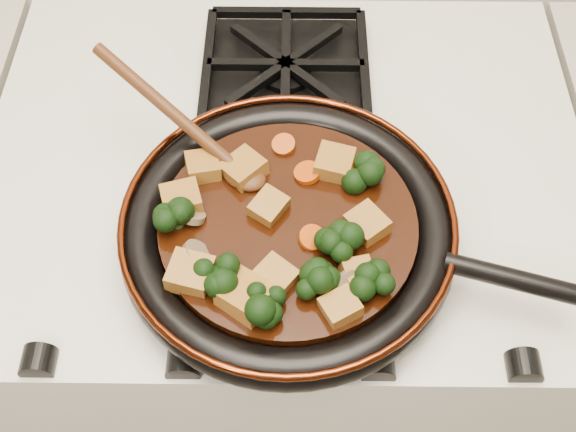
{
  "coord_description": "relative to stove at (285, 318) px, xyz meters",
  "views": [
    {
      "loc": [
        0.01,
        1.12,
        1.6
      ],
      "look_at": [
        0.01,
        1.55,
        0.97
      ],
      "focal_mm": 45.0,
      "sensor_mm": 36.0,
      "label": 1
    }
  ],
  "objects": [
    {
      "name": "stove",
      "position": [
        0.0,
        0.0,
        0.0
      ],
      "size": [
        0.76,
        0.6,
        0.9
      ],
      "primitive_type": "cube",
      "color": "beige",
      "rests_on": "ground"
    },
    {
      "name": "burner_grate_front",
      "position": [
        0.0,
        -0.14,
        0.46
      ],
      "size": [
        0.23,
        0.23,
        0.03
      ],
      "primitive_type": null,
      "color": "black",
      "rests_on": "stove"
    },
    {
      "name": "burner_grate_back",
      "position": [
        0.0,
        0.14,
        0.46
      ],
      "size": [
        0.23,
        0.23,
        0.03
      ],
      "primitive_type": null,
      "color": "black",
      "rests_on": "stove"
    },
    {
      "name": "skillet",
      "position": [
        0.01,
        -0.14,
        0.49
      ],
      "size": [
        0.49,
        0.37,
        0.05
      ],
      "rotation": [
        0.0,
        0.0,
        -0.28
      ],
      "color": "black",
      "rests_on": "burner_grate_front"
    },
    {
      "name": "braising_sauce",
      "position": [
        0.01,
        -0.14,
        0.5
      ],
      "size": [
        0.28,
        0.28,
        0.02
      ],
      "primitive_type": "cylinder",
      "color": "black",
      "rests_on": "skillet"
    },
    {
      "name": "tofu_cube_0",
      "position": [
        -0.09,
        -0.21,
        0.52
      ],
      "size": [
        0.05,
        0.05,
        0.03
      ],
      "primitive_type": "cube",
      "rotation": [
        -0.02,
        -0.05,
        2.9
      ],
      "color": "#905F21",
      "rests_on": "braising_sauce"
    },
    {
      "name": "tofu_cube_1",
      "position": [
        0.06,
        -0.07,
        0.52
      ],
      "size": [
        0.05,
        0.05,
        0.03
      ],
      "primitive_type": "cube",
      "rotation": [
        0.04,
        0.02,
        1.32
      ],
      "color": "#905F21",
      "rests_on": "braising_sauce"
    },
    {
      "name": "tofu_cube_2",
      "position": [
        0.09,
        -0.15,
        0.52
      ],
      "size": [
        0.05,
        0.05,
        0.03
      ],
      "primitive_type": "cube",
      "rotation": [
        -0.08,
        0.02,
        2.22
      ],
      "color": "#905F21",
      "rests_on": "braising_sauce"
    },
    {
      "name": "tofu_cube_3",
      "position": [
        -0.09,
        -0.07,
        0.52
      ],
      "size": [
        0.04,
        0.05,
        0.03
      ],
      "primitive_type": "cube",
      "rotation": [
        0.06,
        0.11,
        1.81
      ],
      "color": "#905F21",
      "rests_on": "braising_sauce"
    },
    {
      "name": "tofu_cube_4",
      "position": [
        0.08,
        -0.21,
        0.52
      ],
      "size": [
        0.04,
        0.04,
        0.03
      ],
      "primitive_type": "cube",
      "rotation": [
        0.1,
        -0.11,
        1.85
      ],
      "color": "#905F21",
      "rests_on": "braising_sauce"
    },
    {
      "name": "tofu_cube_5",
      "position": [
        -0.04,
        -0.07,
        0.52
      ],
      "size": [
        0.06,
        0.06,
        0.03
      ],
      "primitive_type": "cube",
      "rotation": [
        -0.05,
        0.09,
        2.33
      ],
      "color": "#905F21",
      "rests_on": "braising_sauce"
    },
    {
      "name": "tofu_cube_6",
      "position": [
        0.06,
        -0.25,
        0.52
      ],
      "size": [
        0.05,
        0.05,
        0.02
      ],
      "primitive_type": "cube",
      "rotation": [
        -0.05,
        -0.07,
        0.5
      ],
      "color": "#905F21",
      "rests_on": "braising_sauce"
    },
    {
      "name": "tofu_cube_7",
      "position": [
        -0.01,
        -0.21,
        0.52
      ],
      "size": [
        0.05,
        0.05,
        0.02
      ],
      "primitive_type": "cube",
      "rotation": [
        0.04,
        0.0,
        0.9
      ],
      "color": "#905F21",
      "rests_on": "braising_sauce"
    },
    {
      "name": "tofu_cube_8",
      "position": [
        -0.11,
        -0.12,
        0.52
      ],
      "size": [
        0.05,
        0.05,
        0.02
      ],
      "primitive_type": "cube",
      "rotation": [
        -0.03,
        -0.02,
        0.28
      ],
      "color": "#905F21",
      "rests_on": "braising_sauce"
    },
    {
      "name": "tofu_cube_9",
      "position": [
        -0.02,
        -0.12,
        0.52
      ],
      "size": [
        0.05,
        0.05,
        0.03
      ],
      "primitive_type": "cube",
      "rotation": [
        0.09,
        -0.06,
        0.98
      ],
      "color": "#905F21",
      "rests_on": "braising_sauce"
    },
    {
      "name": "tofu_cube_10",
      "position": [
        -0.03,
        -0.23,
        0.52
      ],
      "size": [
        0.07,
        0.07,
        0.03
      ],
      "primitive_type": "cube",
      "rotation": [
        -0.11,
        0.11,
        0.94
      ],
      "color": "#905F21",
      "rests_on": "braising_sauce"
    },
    {
      "name": "broccoli_floret_0",
      "position": [
        -0.01,
        -0.25,
        0.52
      ],
      "size": [
        0.08,
        0.08,
        0.07
      ],
      "primitive_type": null,
      "rotation": [
        -0.08,
        0.16,
        0.34
      ],
      "color": "black",
      "rests_on": "braising_sauce"
    },
    {
      "name": "broccoli_floret_1",
      "position": [
        0.09,
        -0.08,
        0.52
      ],
      "size": [
        0.07,
        0.07,
        0.07
      ],
      "primitive_type": null,
      "rotation": [
        0.23,
        0.17,
        1.54
      ],
      "color": "black",
      "rests_on": "braising_sauce"
    },
    {
      "name": "broccoli_floret_2",
      "position": [
        0.09,
        -0.22,
        0.52
      ],
      "size": [
        0.07,
        0.08,
        0.06
      ],
      "primitive_type": null,
      "rotation": [
        0.11,
        -0.16,
        1.22
      ],
      "color": "black",
      "rests_on": "braising_sauce"
    },
    {
      "name": "broccoli_floret_3",
      "position": [
        -0.07,
        -0.22,
        0.52
      ],
      "size": [
        0.08,
        0.08,
        0.07
      ],
      "primitive_type": null,
      "rotation": [
        0.08,
        0.12,
        1.93
      ],
      "color": "black",
      "rests_on": "braising_sauce"
    },
    {
      "name": "broccoli_floret_4",
      "position": [
        0.06,
        -0.18,
        0.52
      ],
      "size": [
        0.07,
        0.08,
        0.08
      ],
      "primitive_type": null,
      "rotation": [
        -0.25,
        0.14,
        0.23
      ],
      "color": "black",
      "rests_on": "braising_sauce"
    },
    {
      "name": "broccoli_floret_5",
      "position": [
        -0.11,
        -0.14,
        0.52
      ],
      "size": [
        0.09,
        0.08,
        0.06
      ],
      "primitive_type": null,
      "rotation": [
        0.12,
        0.03,
        0.92
      ],
      "color": "black",
      "rests_on": "braising_sauce"
    },
    {
      "name": "broccoli_floret_6",
      "position": [
        0.04,
        -0.22,
        0.52
      ],
      "size": [
        0.07,
        0.07,
        0.06
      ],
      "primitive_type": null,
      "rotation": [
        0.19,
        -0.12,
        1.51
      ],
      "color": "black",
      "rests_on": "braising_sauce"
    },
    {
      "name": "carrot_coin_0",
      "position": [
        -0.0,
        -0.03,
        0.51
      ],
      "size": [
        0.03,
        0.03,
        0.02
      ],
      "primitive_type": "cylinder",
      "rotation": [
        0.22,
        -0.14,
        0.0
      ],
      "color": "#AE3904",
      "rests_on": "braising_sauce"
    },
    {
      "name": "carrot_coin_1",
      "position": [
        0.03,
        -0.16,
        0.51
      ],
      "size": [
        0.03,
        0.03,
        0.02
      ],
      "primitive_type": "cylinder",
      "rotation": [
        0.23,
        0.23,
        0.0
      ],
      "color": "#AE3904",
      "rests_on": "braising_sauce"
    },
    {
      "name": "carrot_coin_2",
      "position": [
        0.03,
        -0.08,
        0.51
      ],
      "size": [
        0.03,
        0.03,
        0.01
      ],
      "primitive_type": "cylinder",
      "rotation": [
        0.02,
        -0.19,
        0.0
      ],
      "color": "#AE3904",
      "rests_on": "braising_sauce"
    },
    {
      "name": "carrot_coin_3",
      "position": [
        0.08,
        -0.07,
        0.51
      ],
      "size": [
        0.03,
        0.03,
        0.01
      ],
      "primitive_type": "cylinder",
      "rotation": [
        0.02,
        -0.03,
        0.0
      ],
      "color": "#AE3904",
      "rests_on": "braising_sauce"
    },
    {
      "name": "carrot_coin_4",
      "position": [
        -0.04,
        -0.24,
        0.51
      ],
      "size": [
        0.03,
        0.03,
        0.02
      ],
      "primitive_type": "cylinder",
      "rotation": [
        -0.35,
        -0.21,
        0.0
      ],
      "color": "#AE3904",
      "rests_on": "braising_sauce"
    },
    {
      "name": "mushroom_slice_0",
      "position": [
        -0.05,
        -0.22,
        0.52
      ],
      "size": [
        0.04,
        0.04,
        0.03
      ],
      "primitive_type": "cylinder",
      "rotation": [
        0.51,
        0.0,
        3.13
      ],
      "color": "brown",
      "rests_on": "braising_sauce"
    },
    {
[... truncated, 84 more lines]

